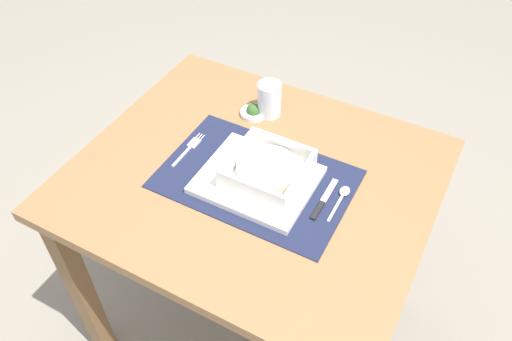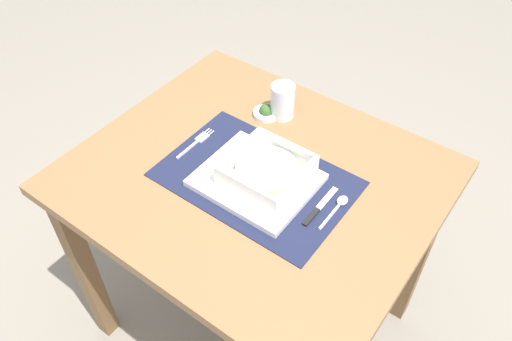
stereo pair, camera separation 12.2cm
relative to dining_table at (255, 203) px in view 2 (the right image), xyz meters
The scene contains 10 objects.
ground_plane 0.61m from the dining_table, ahead, with size 6.00×6.00×0.00m, color gray.
dining_table is the anchor object (origin of this frame).
placemat 0.11m from the dining_table, 43.39° to the right, with size 0.46×0.30×0.00m, color #191E38.
serving_plate 0.13m from the dining_table, 45.81° to the right, with size 0.27×0.22×0.02m, color white.
porridge_bowl 0.16m from the dining_table, 13.48° to the right, with size 0.18×0.18×0.06m.
fork 0.22m from the dining_table, behind, with size 0.02×0.14×0.00m.
spoon 0.25m from the dining_table, ahead, with size 0.02×0.12×0.01m.
butter_knife 0.22m from the dining_table, ahead, with size 0.01×0.14×0.01m.
drinking_glass 0.28m from the dining_table, 107.98° to the left, with size 0.07×0.07×0.10m.
condiment_saucer 0.26m from the dining_table, 118.37° to the left, with size 0.07×0.07×0.04m.
Camera 2 is at (0.52, -0.70, 1.62)m, focal length 36.10 mm.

